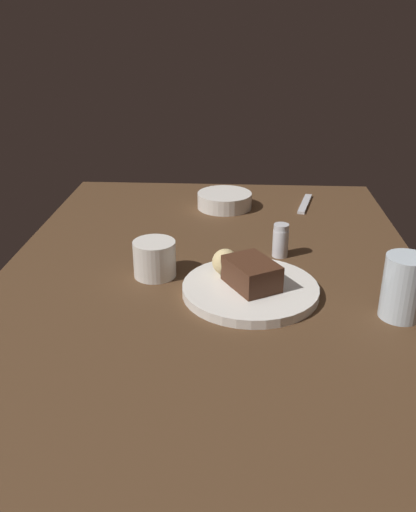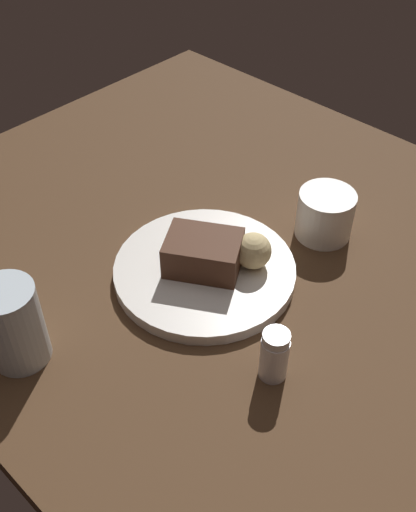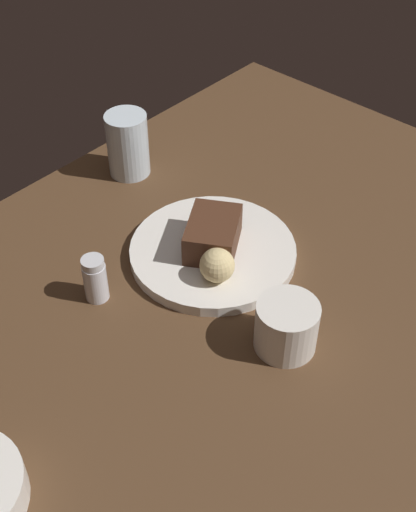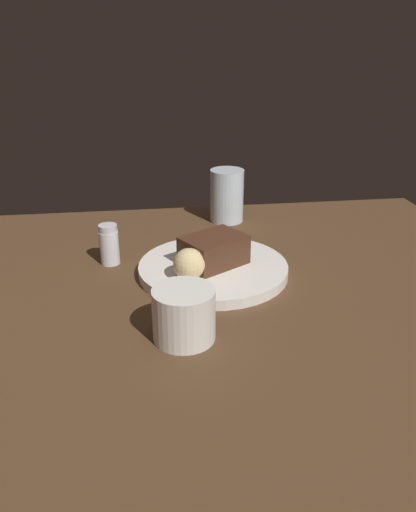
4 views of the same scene
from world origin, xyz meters
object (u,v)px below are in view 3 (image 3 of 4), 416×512
(dessert_plate, at_px, (213,252))
(salt_shaker, at_px, (95,279))
(chocolate_cake_slice, at_px, (213,234))
(water_glass, at_px, (128,144))
(bread_roll, at_px, (217,265))
(coffee_cup, at_px, (286,326))

(dessert_plate, xyz_separation_m, salt_shaker, (0.17, -0.06, 0.03))
(chocolate_cake_slice, height_order, salt_shaker, salt_shaker)
(chocolate_cake_slice, relative_size, water_glass, 0.90)
(dessert_plate, relative_size, water_glass, 2.25)
(salt_shaker, bearing_deg, dessert_plate, 159.49)
(bread_roll, distance_m, coffee_cup, 0.14)
(chocolate_cake_slice, xyz_separation_m, coffee_cup, (0.07, 0.18, -0.01))
(bread_roll, bearing_deg, water_glass, -110.26)
(dessert_plate, height_order, water_glass, water_glass)
(bread_roll, height_order, salt_shaker, salt_shaker)
(dessert_plate, height_order, chocolate_cake_slice, chocolate_cake_slice)
(chocolate_cake_slice, relative_size, bread_roll, 1.99)
(bread_roll, relative_size, water_glass, 0.45)
(dessert_plate, xyz_separation_m, bread_roll, (0.04, 0.05, 0.03))
(chocolate_cake_slice, relative_size, coffee_cup, 1.21)
(salt_shaker, height_order, water_glass, water_glass)
(water_glass, bearing_deg, coffee_cup, 73.29)
(coffee_cup, bearing_deg, chocolate_cake_slice, -109.65)
(chocolate_cake_slice, xyz_separation_m, water_glass, (-0.06, -0.25, 0.01))
(water_glass, bearing_deg, chocolate_cake_slice, 75.54)
(dessert_plate, bearing_deg, water_glass, -104.64)
(salt_shaker, xyz_separation_m, coffee_cup, (-0.11, 0.25, 0.00))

